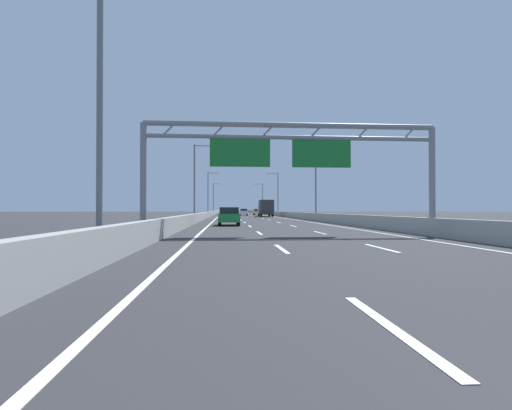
{
  "coord_description": "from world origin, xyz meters",
  "views": [
    {
      "loc": [
        -3.74,
        -0.93,
        1.4
      ],
      "look_at": [
        0.61,
        54.95,
        2.01
      ],
      "focal_mm": 26.99,
      "sensor_mm": 36.0,
      "label": 1
    }
  ],
  "objects": [
    {
      "name": "ground_plane",
      "position": [
        0.0,
        100.0,
        0.0
      ],
      "size": [
        260.0,
        260.0,
        0.0
      ],
      "primitive_type": "plane",
      "color": "#2D2D30"
    },
    {
      "name": "lane_dash_left_0",
      "position": [
        -1.8,
        3.5,
        0.01
      ],
      "size": [
        0.16,
        3.0,
        0.01
      ],
      "primitive_type": "cube",
      "color": "white",
      "rests_on": "ground_plane"
    },
    {
      "name": "lane_dash_left_1",
      "position": [
        -1.8,
        12.5,
        0.01
      ],
      "size": [
        0.16,
        3.0,
        0.01
      ],
      "primitive_type": "cube",
      "color": "white",
      "rests_on": "ground_plane"
    },
    {
      "name": "lane_dash_left_2",
      "position": [
        -1.8,
        21.5,
        0.01
      ],
      "size": [
        0.16,
        3.0,
        0.01
      ],
      "primitive_type": "cube",
      "color": "white",
      "rests_on": "ground_plane"
    },
    {
      "name": "lane_dash_left_3",
      "position": [
        -1.8,
        30.5,
        0.01
      ],
      "size": [
        0.16,
        3.0,
        0.01
      ],
      "primitive_type": "cube",
      "color": "white",
      "rests_on": "ground_plane"
    },
    {
      "name": "lane_dash_left_4",
      "position": [
        -1.8,
        39.5,
        0.01
      ],
      "size": [
        0.16,
        3.0,
        0.01
      ],
      "primitive_type": "cube",
      "color": "white",
      "rests_on": "ground_plane"
    },
    {
      "name": "lane_dash_left_5",
      "position": [
        -1.8,
        48.5,
        0.01
      ],
      "size": [
        0.16,
        3.0,
        0.01
      ],
      "primitive_type": "cube",
      "color": "white",
      "rests_on": "ground_plane"
    },
    {
      "name": "lane_dash_left_6",
      "position": [
        -1.8,
        57.5,
        0.01
      ],
      "size": [
        0.16,
        3.0,
        0.01
      ],
      "primitive_type": "cube",
      "color": "white",
      "rests_on": "ground_plane"
    },
    {
      "name": "lane_dash_left_7",
      "position": [
        -1.8,
        66.5,
        0.01
      ],
      "size": [
        0.16,
        3.0,
        0.01
      ],
      "primitive_type": "cube",
      "color": "white",
      "rests_on": "ground_plane"
    },
    {
      "name": "lane_dash_left_8",
      "position": [
        -1.8,
        75.5,
        0.01
      ],
      "size": [
        0.16,
        3.0,
        0.01
      ],
      "primitive_type": "cube",
      "color": "white",
      "rests_on": "ground_plane"
    },
    {
      "name": "lane_dash_left_9",
      "position": [
        -1.8,
        84.5,
        0.01
      ],
      "size": [
        0.16,
        3.0,
        0.01
      ],
      "primitive_type": "cube",
      "color": "white",
      "rests_on": "ground_plane"
    },
    {
      "name": "lane_dash_left_10",
      "position": [
        -1.8,
        93.5,
        0.01
      ],
      "size": [
        0.16,
        3.0,
        0.01
      ],
      "primitive_type": "cube",
      "color": "white",
      "rests_on": "ground_plane"
    },
    {
      "name": "lane_dash_left_11",
      "position": [
        -1.8,
        102.5,
        0.01
      ],
      "size": [
        0.16,
        3.0,
        0.01
      ],
      "primitive_type": "cube",
      "color": "white",
      "rests_on": "ground_plane"
    },
    {
      "name": "lane_dash_left_12",
      "position": [
        -1.8,
        111.5,
        0.01
      ],
      "size": [
        0.16,
        3.0,
        0.01
      ],
      "primitive_type": "cube",
      "color": "white",
      "rests_on": "ground_plane"
    },
    {
      "name": "lane_dash_left_13",
      "position": [
        -1.8,
        120.5,
        0.01
      ],
      "size": [
        0.16,
        3.0,
        0.01
      ],
      "primitive_type": "cube",
      "color": "white",
      "rests_on": "ground_plane"
    },
    {
      "name": "lane_dash_left_14",
      "position": [
        -1.8,
        129.5,
        0.01
      ],
      "size": [
        0.16,
        3.0,
        0.01
      ],
      "primitive_type": "cube",
      "color": "white",
      "rests_on": "ground_plane"
    },
    {
      "name": "lane_dash_left_15",
      "position": [
        -1.8,
        138.5,
        0.01
      ],
      "size": [
        0.16,
        3.0,
        0.01
      ],
      "primitive_type": "cube",
      "color": "white",
      "rests_on": "ground_plane"
    },
    {
      "name": "lane_dash_left_16",
      "position": [
        -1.8,
        147.5,
        0.01
      ],
      "size": [
        0.16,
        3.0,
        0.01
      ],
      "primitive_type": "cube",
      "color": "white",
      "rests_on": "ground_plane"
    },
    {
      "name": "lane_dash_left_17",
      "position": [
        -1.8,
        156.5,
        0.01
      ],
      "size": [
        0.16,
        3.0,
        0.01
      ],
      "primitive_type": "cube",
      "color": "white",
      "rests_on": "ground_plane"
    },
    {
      "name": "lane_dash_right_1",
      "position": [
        1.8,
        12.5,
        0.01
      ],
      "size": [
        0.16,
        3.0,
        0.01
      ],
      "primitive_type": "cube",
      "color": "white",
      "rests_on": "ground_plane"
    },
    {
      "name": "lane_dash_right_2",
      "position": [
        1.8,
        21.5,
        0.01
      ],
      "size": [
        0.16,
        3.0,
        0.01
      ],
      "primitive_type": "cube",
      "color": "white",
      "rests_on": "ground_plane"
    },
    {
      "name": "lane_dash_right_3",
      "position": [
        1.8,
        30.5,
        0.01
      ],
      "size": [
        0.16,
        3.0,
        0.01
      ],
      "primitive_type": "cube",
      "color": "white",
      "rests_on": "ground_plane"
    },
    {
      "name": "lane_dash_right_4",
      "position": [
        1.8,
        39.5,
        0.01
      ],
      "size": [
        0.16,
        3.0,
        0.01
      ],
      "primitive_type": "cube",
      "color": "white",
      "rests_on": "ground_plane"
    },
    {
      "name": "lane_dash_right_5",
      "position": [
        1.8,
        48.5,
        0.01
      ],
      "size": [
        0.16,
        3.0,
        0.01
      ],
      "primitive_type": "cube",
      "color": "white",
      "rests_on": "ground_plane"
    },
    {
      "name": "lane_dash_right_6",
      "position": [
        1.8,
        57.5,
        0.01
      ],
      "size": [
        0.16,
        3.0,
        0.01
      ],
      "primitive_type": "cube",
      "color": "white",
      "rests_on": "ground_plane"
    },
    {
      "name": "lane_dash_right_7",
      "position": [
        1.8,
        66.5,
        0.01
      ],
      "size": [
        0.16,
        3.0,
        0.01
      ],
      "primitive_type": "cube",
      "color": "white",
      "rests_on": "ground_plane"
    },
    {
      "name": "lane_dash_right_8",
      "position": [
        1.8,
        75.5,
        0.01
      ],
      "size": [
        0.16,
        3.0,
        0.01
      ],
      "primitive_type": "cube",
      "color": "white",
      "rests_on": "ground_plane"
    },
    {
      "name": "lane_dash_right_9",
      "position": [
        1.8,
        84.5,
        0.01
      ],
      "size": [
        0.16,
        3.0,
        0.01
      ],
      "primitive_type": "cube",
      "color": "white",
      "rests_on": "ground_plane"
    },
    {
      "name": "lane_dash_right_10",
      "position": [
        1.8,
        93.5,
        0.01
      ],
      "size": [
        0.16,
        3.0,
        0.01
      ],
      "primitive_type": "cube",
      "color": "white",
      "rests_on": "ground_plane"
    },
    {
      "name": "lane_dash_right_11",
      "position": [
        1.8,
        102.5,
        0.01
      ],
      "size": [
        0.16,
        3.0,
        0.01
      ],
      "primitive_type": "cube",
      "color": "white",
      "rests_on": "ground_plane"
    },
    {
      "name": "lane_dash_right_12",
      "position": [
        1.8,
        111.5,
        0.01
      ],
      "size": [
        0.16,
        3.0,
        0.01
      ],
      "primitive_type": "cube",
      "color": "white",
      "rests_on": "ground_plane"
    },
    {
      "name": "lane_dash_right_13",
      "position": [
        1.8,
        120.5,
        0.01
      ],
      "size": [
        0.16,
        3.0,
        0.01
      ],
      "primitive_type": "cube",
      "color": "white",
      "rests_on": "ground_plane"
    },
    {
      "name": "lane_dash_right_14",
      "position": [
        1.8,
        129.5,
        0.01
      ],
      "size": [
        0.16,
        3.0,
        0.01
      ],
      "primitive_type": "cube",
      "color": "white",
      "rests_on": "ground_plane"
    },
    {
      "name": "lane_dash_right_15",
      "position": [
        1.8,
        138.5,
        0.01
      ],
      "size": [
        0.16,
        3.0,
        0.01
      ],
      "primitive_type": "cube",
      "color": "white",
      "rests_on": "ground_plane"
    },
    {
      "name": "lane_dash_right_16",
      "position": [
        1.8,
        147.5,
        0.01
      ],
      "size": [
        0.16,
        3.0,
        0.01
      ],
      "primitive_type": "cube",
      "color": "white",
      "rests_on": "ground_plane"
    },
    {
      "name": "lane_dash_right_17",
      "position": [
        1.8,
        156.5,
        0.01
      ],
      "size": [
        0.16,
        3.0,
        0.01
      ],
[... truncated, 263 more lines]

